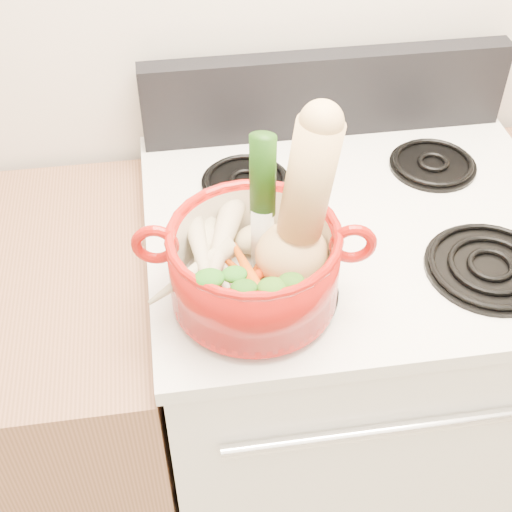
{
  "coord_description": "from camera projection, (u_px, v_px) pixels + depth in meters",
  "views": [
    {
      "loc": [
        -0.34,
        0.44,
        1.8
      ],
      "look_at": [
        -0.22,
        1.21,
        1.07
      ],
      "focal_mm": 50.0,
      "sensor_mm": 36.0,
      "label": 1
    }
  ],
  "objects": [
    {
      "name": "leek",
      "position": [
        262.0,
        202.0,
        1.08
      ],
      "size": [
        0.05,
        0.05,
        0.26
      ],
      "primitive_type": "cylinder",
      "rotation": [
        0.01,
        0.0,
        -0.3
      ],
      "color": "silver",
      "rests_on": "dutch_oven"
    },
    {
      "name": "parsnip_5",
      "position": [
        202.0,
        258.0,
        1.1
      ],
      "size": [
        0.05,
        0.2,
        0.05
      ],
      "primitive_type": "cone",
      "rotation": [
        1.66,
        0.0,
        0.08
      ],
      "color": "beige",
      "rests_on": "dutch_oven"
    },
    {
      "name": "dutch_oven",
      "position": [
        254.0,
        265.0,
        1.11
      ],
      "size": [
        0.3,
        0.3,
        0.13
      ],
      "primitive_type": "cylinder",
      "rotation": [
        0.0,
        0.0,
        -0.14
      ],
      "color": "#9E100A",
      "rests_on": "burner_front_left"
    },
    {
      "name": "carrot_4",
      "position": [
        252.0,
        282.0,
        1.07
      ],
      "size": [
        0.07,
        0.17,
        0.05
      ],
      "primitive_type": "cone",
      "rotation": [
        1.66,
        0.0,
        0.22
      ],
      "color": "#DD520B",
      "rests_on": "dutch_oven"
    },
    {
      "name": "oven_handle",
      "position": [
        399.0,
        429.0,
        1.19
      ],
      "size": [
        0.6,
        0.02,
        0.02
      ],
      "primitive_type": "cylinder",
      "rotation": [
        0.0,
        1.57,
        0.0
      ],
      "color": "silver",
      "rests_on": "stove_body"
    },
    {
      "name": "stove_body",
      "position": [
        337.0,
        381.0,
        1.65
      ],
      "size": [
        0.76,
        0.65,
        0.92
      ],
      "primitive_type": "cube",
      "color": "white",
      "rests_on": "floor"
    },
    {
      "name": "pot_handle_left",
      "position": [
        155.0,
        244.0,
        1.08
      ],
      "size": [
        0.08,
        0.03,
        0.07
      ],
      "primitive_type": "torus",
      "rotation": [
        1.57,
        0.0,
        -0.14
      ],
      "color": "#9E100A",
      "rests_on": "dutch_oven"
    },
    {
      "name": "parsnip_4",
      "position": [
        219.0,
        250.0,
        1.12
      ],
      "size": [
        0.13,
        0.24,
        0.07
      ],
      "primitive_type": "cone",
      "rotation": [
        1.66,
        0.0,
        -0.35
      ],
      "color": "beige",
      "rests_on": "dutch_oven"
    },
    {
      "name": "squash",
      "position": [
        300.0,
        207.0,
        1.04
      ],
      "size": [
        0.16,
        0.12,
        0.3
      ],
      "primitive_type": null,
      "rotation": [
        0.0,
        0.12,
        0.02
      ],
      "color": "#DEB672",
      "rests_on": "dutch_oven"
    },
    {
      "name": "parsnip_0",
      "position": [
        223.0,
        261.0,
        1.14
      ],
      "size": [
        0.05,
        0.24,
        0.06
      ],
      "primitive_type": "cone",
      "rotation": [
        1.66,
        0.0,
        0.03
      ],
      "color": "beige",
      "rests_on": "dutch_oven"
    },
    {
      "name": "carrot_0",
      "position": [
        251.0,
        284.0,
        1.11
      ],
      "size": [
        0.09,
        0.14,
        0.04
      ],
      "primitive_type": "cone",
      "rotation": [
        1.66,
        0.0,
        -0.48
      ],
      "color": "#C03E09",
      "rests_on": "dutch_oven"
    },
    {
      "name": "cooktop",
      "position": [
        357.0,
        227.0,
        1.32
      ],
      "size": [
        0.78,
        0.67,
        0.03
      ],
      "primitive_type": "cube",
      "color": "silver",
      "rests_on": "stove_body"
    },
    {
      "name": "burner_back_left",
      "position": [
        246.0,
        180.0,
        1.39
      ],
      "size": [
        0.17,
        0.17,
        0.02
      ],
      "primitive_type": "cylinder",
      "color": "black",
      "rests_on": "cooktop"
    },
    {
      "name": "burner_front_left",
      "position": [
        271.0,
        290.0,
        1.17
      ],
      "size": [
        0.22,
        0.22,
        0.02
      ],
      "primitive_type": "cylinder",
      "color": "black",
      "rests_on": "cooktop"
    },
    {
      "name": "burner_front_right",
      "position": [
        491.0,
        266.0,
        1.21
      ],
      "size": [
        0.22,
        0.22,
        0.02
      ],
      "primitive_type": "cylinder",
      "color": "black",
      "rests_on": "cooktop"
    },
    {
      "name": "parsnip_1",
      "position": [
        201.0,
        266.0,
        1.12
      ],
      "size": [
        0.08,
        0.19,
        0.05
      ],
      "primitive_type": "cone",
      "rotation": [
        1.66,
        0.0,
        -0.24
      ],
      "color": "beige",
      "rests_on": "dutch_oven"
    },
    {
      "name": "burner_back_right",
      "position": [
        433.0,
        163.0,
        1.43
      ],
      "size": [
        0.17,
        0.17,
        0.02
      ],
      "primitive_type": "cylinder",
      "color": "black",
      "rests_on": "cooktop"
    },
    {
      "name": "control_backsplash",
      "position": [
        326.0,
        94.0,
        1.47
      ],
      "size": [
        0.76,
        0.05,
        0.18
      ],
      "primitive_type": "cube",
      "color": "black",
      "rests_on": "cooktop"
    },
    {
      "name": "carrot_2",
      "position": [
        255.0,
        287.0,
        1.09
      ],
      "size": [
        0.11,
        0.15,
        0.04
      ],
      "primitive_type": "cone",
      "rotation": [
        1.66,
        0.0,
        0.56
      ],
      "color": "#BD4E09",
      "rests_on": "dutch_oven"
    },
    {
      "name": "parsnip_3",
      "position": [
        191.0,
        272.0,
        1.1
      ],
      "size": [
        0.16,
        0.12,
        0.05
      ],
      "primitive_type": "cone",
      "rotation": [
        1.66,
        0.0,
        -1.02
      ],
      "color": "beige",
      "rests_on": "dutch_oven"
    },
    {
      "name": "parsnip_2",
      "position": [
        216.0,
        246.0,
        1.14
      ],
      "size": [
        0.09,
        0.19,
        0.06
      ],
      "primitive_type": "cone",
      "rotation": [
        1.66,
        0.0,
        0.24
      ],
      "color": "beige",
      "rests_on": "dutch_oven"
    },
    {
      "name": "carrot_3",
      "position": [
        245.0,
        287.0,
        1.08
      ],
      "size": [
        0.14,
        0.12,
        0.05
      ],
      "primitive_type": "cone",
      "rotation": [
        1.66,
        0.0,
        -0.9
      ],
      "color": "red",
      "rests_on": "dutch_oven"
    },
    {
      "name": "pot_handle_right",
      "position": [
        353.0,
        244.0,
        1.08
      ],
      "size": [
        0.08,
        0.03,
        0.07
      ],
      "primitive_type": "torus",
      "rotation": [
        1.57,
        0.0,
        -0.14
      ],
      "color": "#9E100A",
      "rests_on": "dutch_oven"
    },
    {
      "name": "carrot_1",
      "position": [
        244.0,
        294.0,
        1.08
      ],
      "size": [
        0.05,
        0.14,
        0.04
      ],
      "primitive_type": "cone",
      "rotation": [
        1.66,
        0.0,
        -0.13
      ],
      "color": "#D9620A",
      "rests_on": "dutch_oven"
    },
    {
      "name": "ginger",
      "position": [
        256.0,
        239.0,
        1.18
      ],
      "size": [
        0.09,
        0.08,
        0.04
      ],
      "primitive_type": "ellipsoid",
      "rotation": [
        0.0,
        0.0,
        0.28
      ],
      "color": "tan",
      "rests_on": "dutch_oven"
    }
  ]
}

